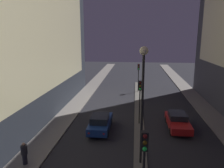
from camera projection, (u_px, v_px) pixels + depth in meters
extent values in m
cube|color=#2D333D|center=(15.00, 26.00, 20.56)|extent=(6.00, 30.61, 18.65)
cube|color=beige|center=(45.00, 16.00, 20.04)|extent=(0.05, 26.02, 14.18)
cube|color=#56544F|center=(139.00, 115.00, 23.67)|extent=(0.93, 33.44, 0.12)
cube|color=black|center=(145.00, 141.00, 9.71)|extent=(0.32, 0.28, 0.90)
sphere|color=#4C0F0F|center=(145.00, 136.00, 9.47)|extent=(0.20, 0.20, 0.20)
sphere|color=#4C380A|center=(145.00, 143.00, 9.53)|extent=(0.20, 0.20, 0.20)
sphere|color=#1EEA4C|center=(145.00, 149.00, 9.60)|extent=(0.20, 0.20, 0.20)
cylinder|color=black|center=(140.00, 107.00, 20.89)|extent=(0.12, 0.12, 3.33)
cube|color=black|center=(140.00, 86.00, 20.43)|extent=(0.32, 0.28, 0.90)
sphere|color=#4C0F0F|center=(140.00, 83.00, 20.19)|extent=(0.20, 0.20, 0.20)
sphere|color=#4C380A|center=(140.00, 86.00, 20.26)|extent=(0.20, 0.20, 0.20)
sphere|color=#1EEA4C|center=(140.00, 89.00, 20.32)|extent=(0.20, 0.20, 0.20)
cylinder|color=black|center=(138.00, 81.00, 33.08)|extent=(0.12, 0.12, 3.33)
cube|color=black|center=(139.00, 67.00, 32.62)|extent=(0.32, 0.28, 0.90)
sphere|color=#4C0F0F|center=(139.00, 65.00, 32.38)|extent=(0.20, 0.20, 0.20)
sphere|color=#4C380A|center=(139.00, 67.00, 32.45)|extent=(0.20, 0.20, 0.20)
sphere|color=#1EEA4C|center=(139.00, 69.00, 32.51)|extent=(0.20, 0.20, 0.20)
cylinder|color=black|center=(142.00, 111.00, 13.93)|extent=(0.16, 0.16, 7.31)
sphere|color=#F9EAB2|center=(144.00, 51.00, 13.10)|extent=(0.54, 0.54, 0.54)
cube|color=navy|center=(101.00, 123.00, 19.86)|extent=(1.75, 4.36, 0.65)
cube|color=black|center=(100.00, 118.00, 19.41)|extent=(1.49, 1.96, 0.57)
cube|color=red|center=(89.00, 133.00, 17.80)|extent=(0.14, 0.04, 0.10)
cube|color=red|center=(104.00, 134.00, 17.67)|extent=(0.14, 0.04, 0.10)
cylinder|color=black|center=(95.00, 121.00, 21.32)|extent=(0.22, 0.64, 0.64)
cylinder|color=black|center=(111.00, 121.00, 21.16)|extent=(0.22, 0.64, 0.64)
cylinder|color=black|center=(89.00, 133.00, 18.70)|extent=(0.22, 0.64, 0.64)
cylinder|color=black|center=(107.00, 134.00, 18.54)|extent=(0.22, 0.64, 0.64)
cube|color=maroon|center=(178.00, 122.00, 20.14)|extent=(1.80, 4.44, 0.61)
cube|color=black|center=(177.00, 115.00, 20.35)|extent=(1.53, 2.00, 0.51)
cube|color=red|center=(167.00, 114.00, 22.36)|extent=(0.14, 0.04, 0.10)
cube|color=red|center=(180.00, 114.00, 22.22)|extent=(0.14, 0.04, 0.10)
cylinder|color=black|center=(167.00, 120.00, 21.63)|extent=(0.22, 0.64, 0.64)
cylinder|color=black|center=(183.00, 120.00, 21.46)|extent=(0.22, 0.64, 0.64)
cylinder|color=black|center=(171.00, 131.00, 18.96)|extent=(0.22, 0.64, 0.64)
cylinder|color=black|center=(190.00, 132.00, 18.79)|extent=(0.22, 0.64, 0.64)
cylinder|color=black|center=(25.00, 159.00, 14.46)|extent=(0.32, 0.32, 0.70)
cylinder|color=#232328|center=(24.00, 150.00, 14.31)|extent=(0.42, 0.42, 0.63)
sphere|color=tan|center=(24.00, 144.00, 14.22)|extent=(0.20, 0.20, 0.20)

